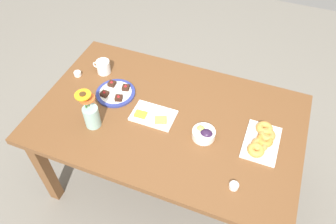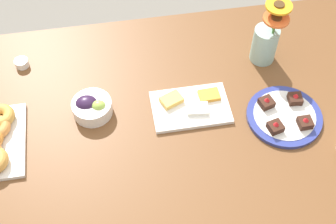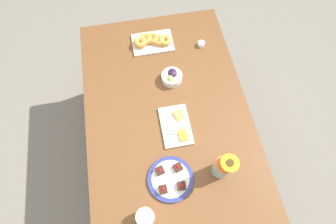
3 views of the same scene
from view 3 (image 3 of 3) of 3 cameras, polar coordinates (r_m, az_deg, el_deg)
ground_plane at (r=2.29m, az=-0.00°, el=-8.35°), size 6.00×6.00×0.00m
dining_table at (r=1.67m, az=-0.00°, el=-1.83°), size 1.60×1.00×0.74m
coffee_mug at (r=1.41m, az=-4.92°, el=-21.91°), size 0.13×0.09×0.09m
grape_bowl at (r=1.69m, az=0.83°, el=7.67°), size 0.13×0.13×0.07m
cheese_platter at (r=1.56m, az=1.78°, el=-2.97°), size 0.26×0.17×0.03m
croissant_platter at (r=1.88m, az=-3.49°, el=15.19°), size 0.19×0.29×0.05m
jam_cup_honey at (r=1.88m, az=7.24°, el=14.52°), size 0.05×0.05×0.03m
dessert_plate at (r=1.47m, az=0.54°, el=-14.34°), size 0.25×0.25×0.05m
flower_vase at (r=1.43m, az=11.70°, el=-11.67°), size 0.11×0.11×0.25m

